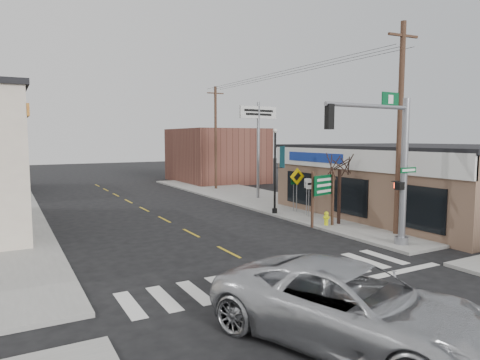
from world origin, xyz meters
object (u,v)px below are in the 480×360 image
fire_hydrant (326,218)px  bare_tree (340,159)px  traffic_signal_pole (392,156)px  utility_pole_far (216,137)px  suv (351,306)px  utility_pole_near (400,127)px  dance_center_sign (258,127)px  guide_sign (323,191)px  lamp_post (276,164)px

fire_hydrant → bare_tree: bearing=-0.0°
traffic_signal_pole → utility_pole_far: utility_pole_far is taller
suv → utility_pole_near: bearing=15.6°
suv → dance_center_sign: 23.32m
traffic_signal_pole → utility_pole_near: utility_pole_near is taller
guide_sign → utility_pole_far: (2.34, 17.47, 2.78)m
lamp_post → utility_pole_near: (1.92, -7.43, 2.08)m
dance_center_sign → utility_pole_near: 13.57m
suv → guide_sign: bearing=32.2°
traffic_signal_pole → utility_pole_far: 22.10m
guide_sign → utility_pole_near: 4.79m
bare_tree → utility_pole_far: utility_pole_far is taller
suv → traffic_signal_pole: size_ratio=1.03×
bare_tree → utility_pole_far: size_ratio=0.48×
traffic_signal_pole → fire_hydrant: bearing=80.6°
traffic_signal_pole → lamp_post: size_ratio=1.25×
utility_pole_near → utility_pole_far: 20.45m
guide_sign → fire_hydrant: size_ratio=3.94×
dance_center_sign → suv: bearing=-123.7°
suv → utility_pole_near: size_ratio=0.67×
fire_hydrant → bare_tree: (0.85, -0.00, 3.03)m
guide_sign → dance_center_sign: bearing=60.7°
dance_center_sign → bare_tree: size_ratio=1.65×
suv → dance_center_sign: size_ratio=0.91×
suv → guide_sign: size_ratio=2.29×
utility_pole_far → fire_hydrant: bearing=-96.6°
traffic_signal_pole → utility_pole_near: bearing=32.0°
fire_hydrant → lamp_post: 5.02m
bare_tree → utility_pole_near: size_ratio=0.44×
guide_sign → dance_center_sign: 11.44m
suv → lamp_post: 16.42m
dance_center_sign → guide_sign: bearing=-111.2°
suv → bare_tree: size_ratio=1.50×
fire_hydrant → utility_pole_near: (1.63, -3.11, 4.64)m
lamp_post → guide_sign: bearing=-72.5°
utility_pole_near → lamp_post: bearing=109.6°
dance_center_sign → utility_pole_near: bearing=-100.0°
fire_hydrant → suv: bearing=-127.9°
bare_tree → utility_pole_far: bearing=86.2°
dance_center_sign → utility_pole_far: bearing=84.2°
utility_pole_far → suv: bearing=-109.8°
suv → bare_tree: bearing=28.4°
traffic_signal_pole → dance_center_sign: dance_center_sign is taller
suv → traffic_signal_pole: 9.64m
guide_sign → utility_pole_near: bearing=-72.0°
traffic_signal_pole → lamp_post: 8.97m
traffic_signal_pole → guide_sign: size_ratio=2.23×
suv → bare_tree: 13.59m
bare_tree → fire_hydrant: bearing=180.0°
fire_hydrant → lamp_post: size_ratio=0.14×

